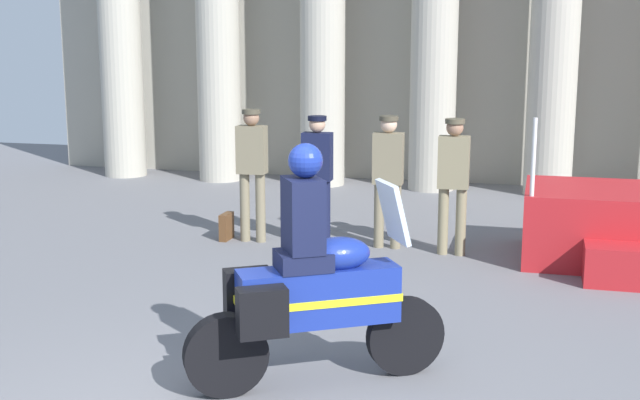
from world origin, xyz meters
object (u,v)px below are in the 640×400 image
object	(u,v)px
officer_in_row_0	(252,164)
motorcycle_with_rider	(310,287)
briefcase_on_ground	(227,226)
officer_in_row_1	(317,170)
officer_in_row_2	(388,171)
officer_in_row_3	(453,175)

from	to	relation	value
officer_in_row_0	motorcycle_with_rider	size ratio (longest dim) A/B	0.93
briefcase_on_ground	motorcycle_with_rider	bearing A→B (deg)	-61.12
officer_in_row_1	motorcycle_with_rider	distance (m)	4.49
officer_in_row_2	briefcase_on_ground	distance (m)	2.32
motorcycle_with_rider	briefcase_on_ground	distance (m)	4.97
briefcase_on_ground	officer_in_row_0	bearing A→B (deg)	0.22
officer_in_row_1	officer_in_row_0	bearing A→B (deg)	-0.82
officer_in_row_0	officer_in_row_2	distance (m)	1.80
officer_in_row_0	officer_in_row_1	world-z (taller)	officer_in_row_0
officer_in_row_3	briefcase_on_ground	bearing A→B (deg)	-2.43
officer_in_row_1	motorcycle_with_rider	world-z (taller)	motorcycle_with_rider
briefcase_on_ground	officer_in_row_2	bearing A→B (deg)	3.29
officer_in_row_1	officer_in_row_2	bearing A→B (deg)	-175.83
briefcase_on_ground	officer_in_row_3	bearing A→B (deg)	-0.22
motorcycle_with_rider	briefcase_on_ground	xyz separation A→B (m)	(-2.38, 4.32, -0.61)
officer_in_row_2	motorcycle_with_rider	xyz separation A→B (m)	(0.21, -4.44, -0.21)
officer_in_row_2	briefcase_on_ground	bearing A→B (deg)	1.07
officer_in_row_0	officer_in_row_2	xyz separation A→B (m)	(1.79, 0.12, -0.04)
officer_in_row_3	briefcase_on_ground	world-z (taller)	officer_in_row_3
officer_in_row_0	officer_in_row_2	world-z (taller)	officer_in_row_0
officer_in_row_2	officer_in_row_0	bearing A→B (deg)	1.72
officer_in_row_0	briefcase_on_ground	distance (m)	0.94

